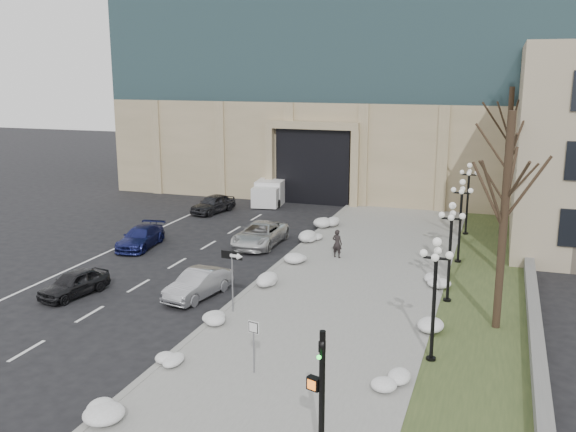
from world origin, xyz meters
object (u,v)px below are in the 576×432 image
lamppost_a (435,283)px  car_c (141,237)px  car_e (213,204)px  traffic_signal (321,404)px  car_a (74,283)px  box_truck (272,191)px  car_b (198,284)px  car_d (260,234)px  pedestrian (337,244)px  keep_sign (254,336)px  lamppost_b (451,239)px  lamppost_c (461,210)px  lamppost_d (468,189)px  one_way_sign (235,263)px

lamppost_a → car_c: bearing=151.0°
car_e → traffic_signal: bearing=-46.7°
car_e → car_a: bearing=-72.3°
box_truck → traffic_signal: size_ratio=1.52×
car_b → car_a: bearing=-153.2°
car_b → car_d: car_d is taller
car_a → pedestrian: 14.27m
box_truck → keep_sign: size_ratio=3.03×
car_d → car_b: bearing=-87.0°
car_a → lamppost_b: 17.74m
car_a → car_d: 12.30m
box_truck → car_e: bearing=-126.4°
pedestrian → lamppost_c: 7.04m
box_truck → lamppost_a: 30.01m
car_b → car_d: bearing=103.6°
box_truck → keep_sign: bearing=-78.5°
pedestrian → traffic_signal: bearing=115.3°
car_b → pedestrian: bearing=70.5°
lamppost_d → lamppost_c: bearing=-90.0°
pedestrian → traffic_signal: 19.90m
one_way_sign → traffic_signal: 11.79m
lamppost_a → lamppost_c: size_ratio=1.00×
car_a → pedestrian: bearing=55.3°
car_a → car_e: 18.67m
one_way_sign → keep_sign: one_way_sign is taller
box_truck → lamppost_b: bearing=-58.1°
car_c → car_d: size_ratio=0.85×
car_a → car_e: car_e is taller
car_d → car_e: (-6.66, 7.45, -0.02)m
car_d → pedestrian: 5.39m
car_e → car_c: bearing=-77.0°
lamppost_b → box_truck: bearing=129.3°
car_a → lamppost_c: lamppost_c is taller
pedestrian → one_way_sign: 9.92m
car_e → box_truck: bearing=74.1°
car_c → box_truck: box_truck is taller
box_truck → traffic_signal: (13.54, -33.28, 1.11)m
one_way_sign → car_b: bearing=155.8°
car_b → box_truck: size_ratio=0.64×
one_way_sign → traffic_signal: bearing=-50.3°
pedestrian → lamppost_d: bearing=-117.6°
pedestrian → traffic_signal: traffic_signal is taller
car_b → lamppost_c: bearing=50.6°
car_b → lamppost_a: bearing=-7.0°
car_d → keep_sign: size_ratio=2.48×
traffic_signal → lamppost_a: size_ratio=0.86×
car_d → lamppost_a: (11.78, -12.98, 2.37)m
car_e → keep_sign: size_ratio=1.98×
car_d → lamppost_d: size_ratio=1.07×
lamppost_a → car_b: bearing=162.7°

